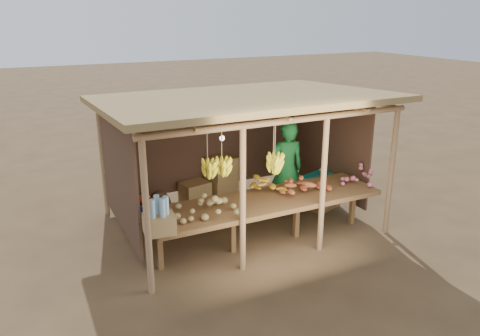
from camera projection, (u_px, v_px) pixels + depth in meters
name	position (u px, v px, depth m)	size (l,w,h in m)	color
ground	(240.00, 222.00, 8.60)	(60.00, 60.00, 0.00)	brown
stall_structure	(235.00, 120.00, 8.01)	(4.70, 3.50, 2.43)	#9B7650
counter	(266.00, 203.00, 7.56)	(3.90, 1.05, 0.80)	brown
potato_heap	(210.00, 203.00, 6.90)	(1.02, 0.61, 0.37)	olive
sweet_potato_heap	(302.00, 181.00, 7.83)	(0.89, 0.53, 0.35)	#BA5730
onion_heap	(364.00, 174.00, 8.20)	(0.88, 0.53, 0.36)	#C45F6E
banana_pile	(263.00, 182.00, 7.80)	(0.65, 0.39, 0.35)	gold
tomato_basin	(147.00, 205.00, 7.09)	(0.39, 0.39, 0.20)	navy
bottle_box	(159.00, 219.00, 6.33)	(0.46, 0.38, 0.53)	olive
vendor	(286.00, 169.00, 8.71)	(0.65, 0.43, 1.79)	#186F2D
tarp_crate	(321.00, 191.00, 9.19)	(0.84, 0.78, 0.83)	brown
carton_stack	(213.00, 183.00, 9.49)	(1.21, 0.54, 0.86)	olive
burlap_sacks	(149.00, 205.00, 8.70)	(0.84, 0.44, 0.60)	#4D3324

